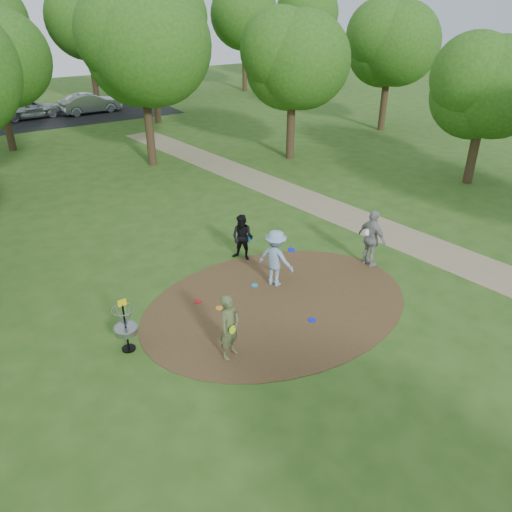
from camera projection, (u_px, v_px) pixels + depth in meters
ground at (277, 304)px, 14.97m from camera, size 100.00×100.00×0.00m
dirt_clearing at (277, 304)px, 14.96m from camera, size 8.40×8.40×0.02m
footpath at (386, 231)px, 19.51m from camera, size 7.55×39.89×0.01m
parking_lot at (80, 114)px, 38.38m from camera, size 14.00×8.00×0.01m
player_observer_with_disc at (229, 327)px, 12.44m from camera, size 0.78×0.67×1.80m
player_throwing_with_disc at (276, 258)px, 15.55m from camera, size 1.27×1.40×1.89m
player_walking_with_disc at (243, 238)px, 17.13m from camera, size 0.97×1.01×1.64m
player_waiting_with_disc at (372, 239)px, 16.64m from camera, size 0.59×1.19×2.01m
disc_ground_cyan at (255, 285)px, 15.88m from camera, size 0.22×0.22×0.02m
disc_ground_blue at (312, 320)px, 14.20m from camera, size 0.22×0.22×0.02m
disc_ground_red at (198, 301)px, 15.05m from camera, size 0.22×0.22×0.02m
car_left at (27, 108)px, 36.51m from camera, size 4.73×2.36×1.55m
car_right at (90, 103)px, 38.23m from camera, size 4.60×1.84×1.49m
disc_ground_orange at (219, 308)px, 14.73m from camera, size 0.22×0.22×0.02m
disc_golf_basket at (125, 322)px, 12.68m from camera, size 0.63×0.63×1.54m
tree_ring at (187, 80)px, 20.15m from camera, size 36.71×44.87×8.77m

